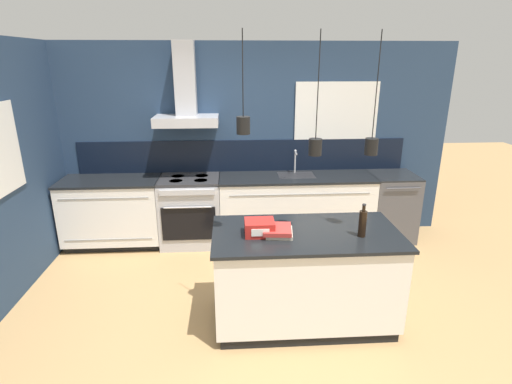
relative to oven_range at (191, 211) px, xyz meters
name	(u,v)px	position (x,y,z in m)	size (l,w,h in m)	color
ground_plane	(252,314)	(0.72, -1.69, -0.46)	(16.00, 16.00, 0.00)	tan
wall_back	(241,139)	(0.69, 0.31, 0.90)	(5.60, 2.24, 2.60)	navy
wall_left	(7,171)	(-1.71, -0.99, 0.85)	(0.08, 3.80, 2.60)	navy
counter_run_left	(113,212)	(-1.02, 0.01, 0.01)	(1.26, 0.64, 0.91)	black
counter_run_sink	(296,208)	(1.41, 0.01, 0.01)	(2.05, 0.64, 1.23)	black
oven_range	(191,211)	(0.00, 0.00, 0.00)	(0.79, 0.66, 0.91)	#B5B5BA
dishwasher	(390,206)	(2.73, 0.00, 0.00)	(0.59, 0.65, 0.91)	#4C4C51
kitchen_island	(304,276)	(1.21, -1.77, 0.00)	(1.68, 0.88, 0.91)	black
bottle_on_island	(363,223)	(1.67, -1.89, 0.58)	(0.07, 0.07, 0.30)	black
book_stack	(278,231)	(0.95, -1.81, 0.49)	(0.28, 0.29, 0.07)	beige
red_supply_box	(259,228)	(0.79, -1.80, 0.52)	(0.26, 0.22, 0.13)	red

